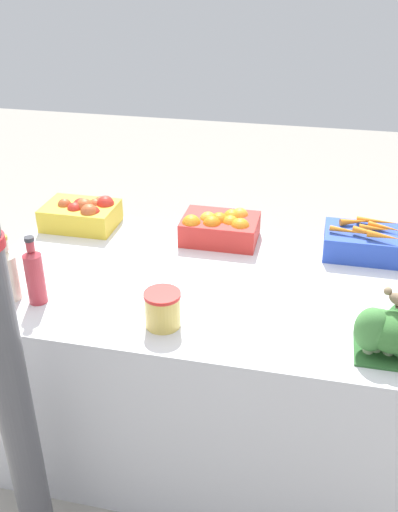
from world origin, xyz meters
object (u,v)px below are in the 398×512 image
Objects in this scene: apple_crate at (83,213)px; juice_bottle_cloudy at (9,273)px; broccoli_pile at (392,330)px; orange_crate at (220,227)px; pickle_jar at (163,309)px; carrot_crate at (364,242)px; juice_bottle_ruby at (35,275)px.

juice_bottle_cloudy reaches higher than apple_crate.
broccoli_pile is 1.30m from juice_bottle_cloudy.
orange_crate reaches higher than pickle_jar.
carrot_crate reaches higher than orange_crate.
pickle_jar is at bearing -135.31° from carrot_crate.
juice_bottle_ruby is (-1.20, 0.03, 0.02)m from broccoli_pile.
apple_crate is 0.86m from pickle_jar.
juice_bottle_ruby reaches higher than broccoli_pile.
orange_crate is 1.28× the size of juice_bottle_cloudy.
juice_bottle_cloudy is 1.98× the size of pickle_jar.
juice_bottle_cloudy is at bearing 178.54° from broccoli_pile.
apple_crate is 1.43m from broccoli_pile.
apple_crate is 0.62m from juice_bottle_cloudy.
carrot_crate is 1.33× the size of broccoli_pile.
apple_crate is 1.00× the size of orange_crate.
juice_bottle_cloudy reaches higher than carrot_crate.
orange_crate is at bearing -0.41° from apple_crate.
broccoli_pile is at bearing -44.56° from orange_crate.
carrot_crate is (1.22, 0.00, -0.01)m from apple_crate.
juice_bottle_ruby is at bearing 178.42° from broccoli_pile.
juice_bottle_ruby reaches higher than juice_bottle_cloudy.
apple_crate is at bearing 97.53° from juice_bottle_ruby.
broccoli_pile is 0.94× the size of juice_bottle_ruby.
apple_crate is 2.53× the size of pickle_jar.
broccoli_pile is at bearing -1.58° from juice_bottle_ruby.
apple_crate reaches higher than orange_crate.
apple_crate is 1.33× the size of broccoli_pile.
orange_crate is 0.89m from juice_bottle_cloudy.
pickle_jar is (-0.73, -0.01, -0.02)m from broccoli_pile.
broccoli_pile is 0.73m from pickle_jar.
orange_crate is 1.24× the size of juice_bottle_ruby.
carrot_crate is at bearing 26.46° from juice_bottle_cloudy.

